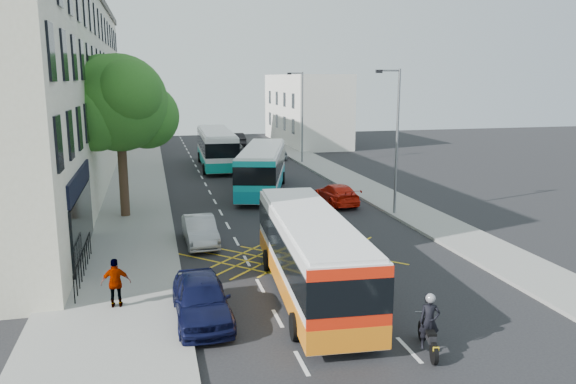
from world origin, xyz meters
TOP-DOWN VIEW (x-y plane):
  - ground at (0.00, 0.00)m, footprint 120.00×120.00m
  - pavement_left at (-8.50, 15.00)m, footprint 5.00×70.00m
  - pavement_right at (7.50, 15.00)m, footprint 3.00×70.00m
  - terrace_main at (-14.00, 24.49)m, footprint 8.30×45.00m
  - terrace_far at (-14.00, 55.00)m, footprint 8.00×20.00m
  - building_right at (11.00, 48.00)m, footprint 6.00×18.00m
  - street_tree at (-8.51, 14.97)m, footprint 6.30×5.70m
  - lamp_near at (6.20, 12.00)m, footprint 1.45×0.15m
  - lamp_far at (6.20, 32.00)m, footprint 1.45×0.15m
  - railings at (-9.70, 5.30)m, footprint 0.08×5.60m
  - bus_near at (-1.60, 1.76)m, footprint 3.15×10.52m
  - bus_mid at (0.31, 20.26)m, footprint 5.47×11.22m
  - bus_far at (-1.45, 31.91)m, footprint 3.12×11.55m
  - motorbike at (0.46, -3.22)m, footprint 0.74×1.97m
  - parked_car_blue at (-5.60, 0.45)m, footprint 1.80×4.34m
  - parked_car_silver at (-4.90, 8.99)m, footprint 1.51×3.99m
  - red_hatchback at (4.04, 15.53)m, footprint 1.94×4.44m
  - distant_car_grey at (0.99, 42.28)m, footprint 2.60×4.92m
  - distant_car_silver at (4.80, 35.59)m, footprint 1.72×3.88m
  - distant_car_dark at (2.50, 46.96)m, footprint 1.76×4.56m
  - pedestrian_far at (-8.29, 1.90)m, footprint 0.99×0.43m

SIDE VIEW (x-z plane):
  - ground at x=0.00m, z-range 0.00..0.00m
  - pavement_left at x=-8.50m, z-range 0.00..0.15m
  - pavement_right at x=7.50m, z-range 0.00..0.15m
  - red_hatchback at x=4.04m, z-range 0.00..1.27m
  - distant_car_silver at x=4.80m, z-range 0.00..1.30m
  - parked_car_silver at x=-4.90m, z-range 0.00..1.30m
  - distant_car_grey at x=0.99m, z-range 0.00..1.32m
  - railings at x=-9.70m, z-range 0.15..1.29m
  - parked_car_blue at x=-5.60m, z-range 0.00..1.47m
  - distant_car_dark at x=2.50m, z-range 0.00..1.48m
  - motorbike at x=0.46m, z-range -0.05..1.72m
  - pedestrian_far at x=-8.29m, z-range 0.15..1.82m
  - bus_near at x=-1.60m, z-range 0.08..2.99m
  - bus_mid at x=0.31m, z-range 0.08..3.16m
  - bus_far at x=-1.45m, z-range 0.09..3.31m
  - building_right at x=11.00m, z-range 0.00..8.00m
  - lamp_near at x=6.20m, z-range 0.62..8.62m
  - lamp_far at x=6.20m, z-range 0.62..8.62m
  - terrace_far at x=-14.00m, z-range 0.00..10.00m
  - street_tree at x=-8.51m, z-range 1.89..10.69m
  - terrace_main at x=-14.00m, z-range 0.01..13.51m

